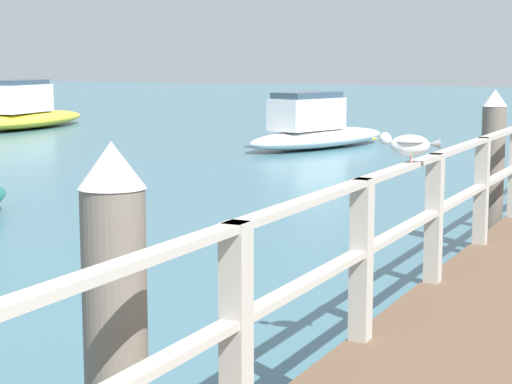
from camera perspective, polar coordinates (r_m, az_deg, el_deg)
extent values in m
cube|color=#B2ADA3|center=(4.08, -1.29, -9.02)|extent=(0.12, 0.12, 1.02)
cube|color=#B2ADA3|center=(5.54, 6.79, -4.38)|extent=(0.12, 0.12, 1.02)
cube|color=#B2ADA3|center=(7.08, 11.39, -1.68)|extent=(0.12, 0.12, 1.02)
cube|color=#B2ADA3|center=(8.67, 14.32, 0.06)|extent=(0.12, 0.12, 1.02)
cylinder|color=#6B6056|center=(4.01, -8.96, -12.14)|extent=(0.28, 0.28, 1.74)
cone|color=white|center=(3.78, -9.30, 1.74)|extent=(0.29, 0.29, 0.20)
cylinder|color=#6B6056|center=(10.97, 14.95, 0.81)|extent=(0.28, 0.28, 1.74)
cone|color=white|center=(10.88, 15.14, 5.87)|extent=(0.29, 0.29, 0.20)
ellipsoid|color=white|center=(6.34, 9.88, 2.99)|extent=(0.31, 0.23, 0.15)
sphere|color=white|center=(6.32, 8.31, 3.42)|extent=(0.09, 0.09, 0.09)
cone|color=gold|center=(6.32, 7.72, 3.42)|extent=(0.06, 0.04, 0.02)
cone|color=#939399|center=(6.36, 11.41, 3.05)|extent=(0.10, 0.10, 0.07)
ellipsoid|color=#939399|center=(6.34, 9.89, 3.22)|extent=(0.28, 0.25, 0.04)
cylinder|color=tan|center=(6.33, 9.97, 2.06)|extent=(0.01, 0.01, 0.05)
cylinder|color=tan|center=(6.38, 9.92, 2.11)|extent=(0.01, 0.01, 0.05)
ellipsoid|color=gold|center=(31.21, -14.51, 4.53)|extent=(3.03, 6.57, 0.57)
cube|color=white|center=(30.64, -15.19, 5.83)|extent=(1.70, 2.71, 0.91)
cube|color=#334756|center=(30.62, -15.23, 6.83)|extent=(1.58, 2.44, 0.16)
ellipsoid|color=white|center=(23.43, 4.09, 3.48)|extent=(2.89, 5.36, 0.50)
cube|color=white|center=(22.99, 3.31, 5.04)|extent=(1.51, 2.24, 0.81)
cube|color=#334756|center=(22.97, 3.32, 6.24)|extent=(1.39, 2.03, 0.16)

